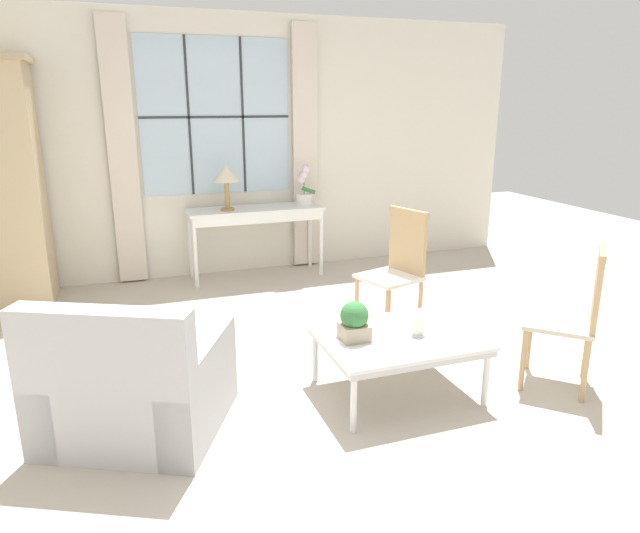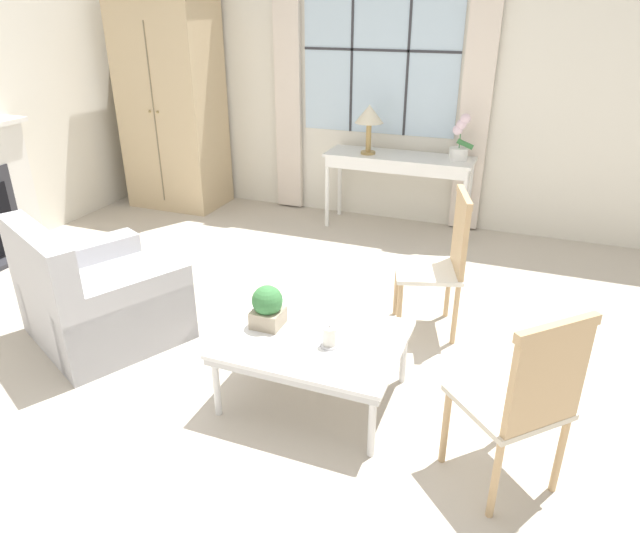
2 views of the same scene
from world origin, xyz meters
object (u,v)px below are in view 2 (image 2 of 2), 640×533
object	(u,v)px
accent_chair_wooden	(525,396)
potted_plant_small	(268,306)
table_lamp	(369,116)
potted_orchid	(460,141)
pillar_candle	(330,337)
console_table	(399,164)
armchair_upholstered	(99,300)
armoire	(172,103)
side_chair_wooden	(443,256)
coffee_table	(314,343)

from	to	relation	value
accent_chair_wooden	potted_plant_small	bearing A→B (deg)	166.47
table_lamp	potted_plant_small	xyz separation A→B (m)	(0.26, -2.85, -0.60)
potted_orchid	pillar_candle	xyz separation A→B (m)	(-0.21, -3.02, -0.48)
potted_orchid	table_lamp	bearing A→B (deg)	-174.42
console_table	potted_orchid	size ratio (longest dim) A/B	3.33
armchair_upholstered	table_lamp	bearing A→B (deg)	68.47
console_table	potted_plant_small	distance (m)	2.91
table_lamp	potted_plant_small	size ratio (longest dim) A/B	1.88
armoire	side_chair_wooden	world-z (taller)	armoire
accent_chair_wooden	coffee_table	world-z (taller)	accent_chair_wooden
accent_chair_wooden	coffee_table	bearing A→B (deg)	164.33
accent_chair_wooden	console_table	bearing A→B (deg)	113.22
console_table	armchair_upholstered	bearing A→B (deg)	-116.41
potted_plant_small	pillar_candle	size ratio (longest dim) A/B	1.95
table_lamp	potted_orchid	world-z (taller)	table_lamp
armchair_upholstered	accent_chair_wooden	bearing A→B (deg)	-8.77
table_lamp	armoire	bearing A→B (deg)	-179.16
armoire	pillar_candle	bearing A→B (deg)	-44.71
potted_orchid	pillar_candle	size ratio (longest dim) A/B	3.36
table_lamp	accent_chair_wooden	world-z (taller)	table_lamp
potted_orchid	armoire	bearing A→B (deg)	-177.83
armoire	console_table	xyz separation A→B (m)	(2.57, 0.09, -0.46)
armoire	accent_chair_wooden	world-z (taller)	armoire
potted_orchid	potted_plant_small	distance (m)	3.03
potted_orchid	armchair_upholstered	distance (m)	3.54
armoire	pillar_candle	size ratio (longest dim) A/B	17.37
coffee_table	potted_plant_small	world-z (taller)	potted_plant_small
potted_orchid	potted_plant_small	bearing A→B (deg)	-102.04
side_chair_wooden	coffee_table	size ratio (longest dim) A/B	1.01
side_chair_wooden	accent_chair_wooden	distance (m)	1.51
table_lamp	coffee_table	size ratio (longest dim) A/B	0.48
armoire	table_lamp	xyz separation A→B (m)	(2.26, 0.03, -0.00)
armoire	potted_orchid	world-z (taller)	armoire
pillar_candle	armoire	bearing A→B (deg)	135.29
side_chair_wooden	pillar_candle	bearing A→B (deg)	-110.80
coffee_table	pillar_candle	distance (m)	0.16
table_lamp	coffee_table	bearing A→B (deg)	-79.04
armchair_upholstered	potted_plant_small	xyz separation A→B (m)	(1.35, -0.08, 0.26)
potted_orchid	potted_plant_small	world-z (taller)	potted_orchid
table_lamp	side_chair_wooden	distance (m)	2.20
console_table	accent_chair_wooden	bearing A→B (deg)	-66.78
console_table	armchair_upholstered	world-z (taller)	armchair_upholstered
console_table	accent_chair_wooden	size ratio (longest dim) A/B	1.48
table_lamp	pillar_candle	world-z (taller)	table_lamp
armoire	armchair_upholstered	world-z (taller)	armoire
coffee_table	pillar_candle	bearing A→B (deg)	-24.29
armchair_upholstered	coffee_table	xyz separation A→B (m)	(1.65, -0.11, 0.09)
console_table	armchair_upholstered	distance (m)	3.18
table_lamp	accent_chair_wooden	bearing A→B (deg)	-61.92
side_chair_wooden	accent_chair_wooden	world-z (taller)	side_chair_wooden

